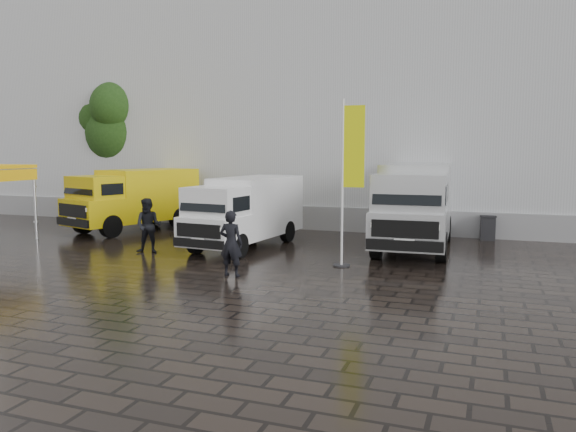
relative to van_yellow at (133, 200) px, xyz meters
name	(u,v)px	position (x,y,z in m)	size (l,w,h in m)	color
ground	(287,270)	(8.73, -5.14, -1.27)	(120.00, 120.00, 0.00)	black
exhibition_hall	(428,99)	(10.73, 10.86, 4.73)	(44.00, 16.00, 12.00)	silver
hall_plinth	(402,222)	(10.73, 2.81, -0.77)	(44.00, 0.15, 1.00)	gray
van_yellow	(133,200)	(0.00, 0.00, 0.00)	(2.12, 5.51, 2.54)	yellow
van_white	(245,213)	(6.07, -2.10, -0.07)	(1.85, 5.54, 2.40)	white
van_silver	(415,207)	(11.64, -0.44, 0.17)	(2.22, 6.66, 2.89)	silver
flagpole	(349,175)	(10.20, -4.06, 1.40)	(0.88, 0.50, 4.80)	black
tree	(124,128)	(-3.59, 4.49, 3.18)	(3.86, 3.97, 6.93)	black
wheelie_bin	(488,228)	(13.97, 2.45, -0.81)	(0.56, 0.56, 0.93)	black
person_front	(231,243)	(7.57, -6.35, -0.38)	(0.65, 0.42, 1.77)	black
person_tent	(149,226)	(3.53, -4.15, -0.37)	(0.87, 0.68, 1.80)	black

